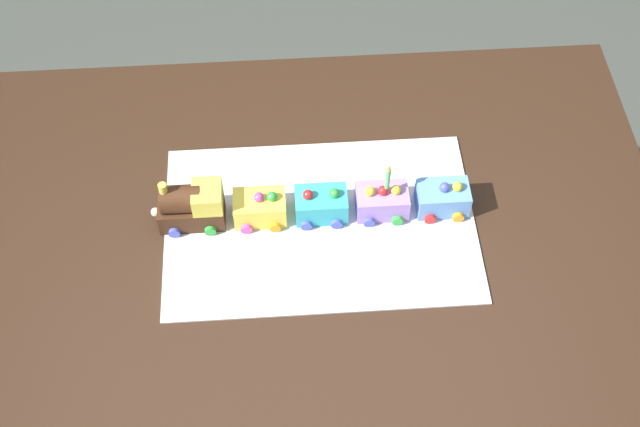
{
  "coord_description": "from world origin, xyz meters",
  "views": [
    {
      "loc": [
        -0.03,
        -0.89,
        2.08
      ],
      "look_at": [
        0.03,
        0.04,
        0.77
      ],
      "focal_mm": 47.28,
      "sensor_mm": 36.0,
      "label": 1
    }
  ],
  "objects_px": {
    "cake_car_caboose_lavender": "(382,201)",
    "cake_car_gondola_sky_blue": "(443,198)",
    "cake_car_flatbed_turquoise": "(321,204)",
    "cake_car_tanker_lemon": "(260,208)",
    "birthday_candle": "(388,177)",
    "cake_locomotive": "(191,206)",
    "dining_table": "(308,272)"
  },
  "relations": [
    {
      "from": "dining_table",
      "to": "cake_car_tanker_lemon",
      "type": "height_order",
      "value": "cake_car_tanker_lemon"
    },
    {
      "from": "dining_table",
      "to": "cake_car_flatbed_turquoise",
      "type": "bearing_deg",
      "value": 64.6
    },
    {
      "from": "cake_car_caboose_lavender",
      "to": "cake_car_tanker_lemon",
      "type": "bearing_deg",
      "value": -180.0
    },
    {
      "from": "birthday_candle",
      "to": "cake_car_flatbed_turquoise",
      "type": "bearing_deg",
      "value": 180.0
    },
    {
      "from": "dining_table",
      "to": "cake_locomotive",
      "type": "height_order",
      "value": "cake_locomotive"
    },
    {
      "from": "dining_table",
      "to": "cake_car_caboose_lavender",
      "type": "relative_size",
      "value": 14.0
    },
    {
      "from": "birthday_candle",
      "to": "dining_table",
      "type": "bearing_deg",
      "value": -157.53
    },
    {
      "from": "cake_car_tanker_lemon",
      "to": "cake_car_caboose_lavender",
      "type": "height_order",
      "value": "same"
    },
    {
      "from": "cake_locomotive",
      "to": "birthday_candle",
      "type": "distance_m",
      "value": 0.38
    },
    {
      "from": "cake_car_tanker_lemon",
      "to": "birthday_candle",
      "type": "xyz_separation_m",
      "value": [
        0.24,
        -0.0,
        0.07
      ]
    },
    {
      "from": "cake_car_flatbed_turquoise",
      "to": "cake_car_gondola_sky_blue",
      "type": "distance_m",
      "value": 0.24
    },
    {
      "from": "cake_locomotive",
      "to": "cake_car_tanker_lemon",
      "type": "xyz_separation_m",
      "value": [
        0.13,
        0.0,
        -0.02
      ]
    },
    {
      "from": "cake_car_caboose_lavender",
      "to": "cake_car_gondola_sky_blue",
      "type": "bearing_deg",
      "value": -0.0
    },
    {
      "from": "cake_car_tanker_lemon",
      "to": "cake_car_flatbed_turquoise",
      "type": "distance_m",
      "value": 0.12
    },
    {
      "from": "dining_table",
      "to": "cake_car_tanker_lemon",
      "type": "bearing_deg",
      "value": 143.58
    },
    {
      "from": "cake_locomotive",
      "to": "cake_car_gondola_sky_blue",
      "type": "bearing_deg",
      "value": 0.0
    },
    {
      "from": "cake_car_gondola_sky_blue",
      "to": "birthday_candle",
      "type": "xyz_separation_m",
      "value": [
        -0.11,
        -0.0,
        0.07
      ]
    },
    {
      "from": "cake_locomotive",
      "to": "cake_car_caboose_lavender",
      "type": "bearing_deg",
      "value": 0.0
    },
    {
      "from": "cake_car_caboose_lavender",
      "to": "cake_locomotive",
      "type": "bearing_deg",
      "value": -180.0
    },
    {
      "from": "cake_car_tanker_lemon",
      "to": "cake_car_gondola_sky_blue",
      "type": "height_order",
      "value": "same"
    },
    {
      "from": "dining_table",
      "to": "cake_car_tanker_lemon",
      "type": "distance_m",
      "value": 0.18
    },
    {
      "from": "dining_table",
      "to": "cake_car_gondola_sky_blue",
      "type": "distance_m",
      "value": 0.31
    },
    {
      "from": "cake_car_caboose_lavender",
      "to": "cake_car_gondola_sky_blue",
      "type": "relative_size",
      "value": 1.0
    },
    {
      "from": "cake_car_tanker_lemon",
      "to": "cake_car_flatbed_turquoise",
      "type": "relative_size",
      "value": 1.0
    },
    {
      "from": "cake_car_tanker_lemon",
      "to": "cake_car_caboose_lavender",
      "type": "xyz_separation_m",
      "value": [
        0.24,
        0.0,
        0.0
      ]
    },
    {
      "from": "cake_car_caboose_lavender",
      "to": "cake_car_gondola_sky_blue",
      "type": "distance_m",
      "value": 0.12
    },
    {
      "from": "cake_car_tanker_lemon",
      "to": "birthday_candle",
      "type": "distance_m",
      "value": 0.25
    },
    {
      "from": "cake_locomotive",
      "to": "cake_car_tanker_lemon",
      "type": "relative_size",
      "value": 1.4
    },
    {
      "from": "cake_car_gondola_sky_blue",
      "to": "cake_car_flatbed_turquoise",
      "type": "bearing_deg",
      "value": 180.0
    },
    {
      "from": "cake_car_caboose_lavender",
      "to": "cake_car_gondola_sky_blue",
      "type": "xyz_separation_m",
      "value": [
        0.12,
        -0.0,
        -0.0
      ]
    },
    {
      "from": "cake_car_gondola_sky_blue",
      "to": "dining_table",
      "type": "bearing_deg",
      "value": -166.48
    },
    {
      "from": "cake_locomotive",
      "to": "cake_car_caboose_lavender",
      "type": "xyz_separation_m",
      "value": [
        0.36,
        0.0,
        -0.02
      ]
    }
  ]
}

